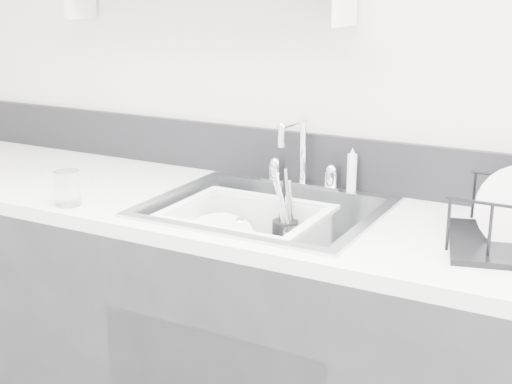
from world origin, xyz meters
The scene contains 12 objects.
counter_run centered at (0.00, 1.19, 0.46)m, with size 3.20×0.62×0.92m.
backsplash centered at (0.00, 1.49, 1.00)m, with size 3.20×0.02×0.16m, color black.
sink centered at (0.00, 1.19, 0.83)m, with size 0.64×0.52×0.20m, color silver, non-canonical shape.
faucet centered at (0.00, 1.44, 0.98)m, with size 0.26×0.18×0.23m.
side_sprayer centered at (0.16, 1.44, 0.99)m, with size 0.03×0.03×0.14m, color white.
wash_tub centered at (-0.04, 1.16, 0.83)m, with size 0.42×0.35×0.16m, color white, non-canonical shape.
plate_stack centered at (-0.12, 1.15, 0.79)m, with size 0.26×0.25×0.10m.
utensil_cup centered at (0.02, 1.27, 0.82)m, with size 0.08×0.08×0.26m.
ladle centered at (-0.07, 1.19, 0.81)m, with size 0.28×0.10×0.08m, color silver, non-canonical shape.
tumbler_in_tub centered at (0.10, 1.19, 0.82)m, with size 0.07×0.07×0.11m, color white.
tumbler_counter centered at (-0.50, 0.95, 0.97)m, with size 0.07×0.07×0.10m, color white.
bowl_small centered at (0.10, 1.14, 0.78)m, with size 0.10×0.10×0.03m, color white.
Camera 1 is at (0.88, -0.50, 1.52)m, focal length 50.00 mm.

